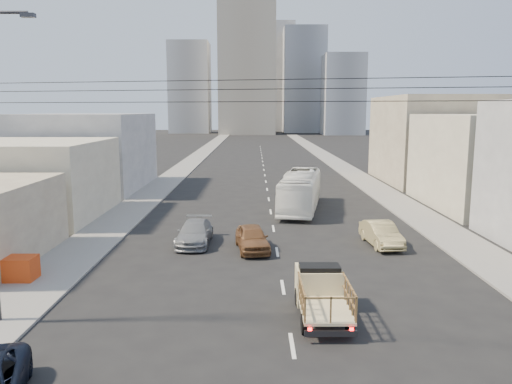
{
  "coord_description": "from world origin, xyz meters",
  "views": [
    {
      "loc": [
        -1.35,
        -14.73,
        8.3
      ],
      "look_at": [
        -1.26,
        14.77,
        3.5
      ],
      "focal_mm": 35.0,
      "sensor_mm": 36.0,
      "label": 1
    }
  ],
  "objects_px": {
    "sedan_tan": "(381,234)",
    "sedan_brown": "(252,238)",
    "city_bus": "(300,191)",
    "flatbed_pickup": "(322,291)",
    "sedan_grey": "(195,233)",
    "crate_stack": "(17,268)"
  },
  "relations": [
    {
      "from": "flatbed_pickup",
      "to": "sedan_tan",
      "type": "height_order",
      "value": "flatbed_pickup"
    },
    {
      "from": "sedan_tan",
      "to": "crate_stack",
      "type": "distance_m",
      "value": 20.66
    },
    {
      "from": "sedan_tan",
      "to": "crate_stack",
      "type": "bearing_deg",
      "value": -166.37
    },
    {
      "from": "flatbed_pickup",
      "to": "city_bus",
      "type": "xyz_separation_m",
      "value": [
        1.16,
        22.45,
        0.52
      ]
    },
    {
      "from": "flatbed_pickup",
      "to": "sedan_grey",
      "type": "xyz_separation_m",
      "value": [
        -6.51,
        11.28,
        -0.37
      ]
    },
    {
      "from": "sedan_tan",
      "to": "crate_stack",
      "type": "height_order",
      "value": "sedan_tan"
    },
    {
      "from": "flatbed_pickup",
      "to": "crate_stack",
      "type": "bearing_deg",
      "value": 163.6
    },
    {
      "from": "sedan_grey",
      "to": "city_bus",
      "type": "bearing_deg",
      "value": 56.58
    },
    {
      "from": "city_bus",
      "to": "flatbed_pickup",
      "type": "bearing_deg",
      "value": -82.69
    },
    {
      "from": "city_bus",
      "to": "sedan_tan",
      "type": "height_order",
      "value": "city_bus"
    },
    {
      "from": "sedan_grey",
      "to": "crate_stack",
      "type": "bearing_deg",
      "value": -137.1
    },
    {
      "from": "sedan_brown",
      "to": "sedan_tan",
      "type": "xyz_separation_m",
      "value": [
        8.05,
        1.04,
        -0.02
      ]
    },
    {
      "from": "crate_stack",
      "to": "flatbed_pickup",
      "type": "bearing_deg",
      "value": -16.4
    },
    {
      "from": "sedan_grey",
      "to": "crate_stack",
      "type": "relative_size",
      "value": 2.75
    },
    {
      "from": "sedan_tan",
      "to": "sedan_brown",
      "type": "bearing_deg",
      "value": -177.81
    },
    {
      "from": "flatbed_pickup",
      "to": "sedan_brown",
      "type": "bearing_deg",
      "value": 106.3
    },
    {
      "from": "flatbed_pickup",
      "to": "crate_stack",
      "type": "relative_size",
      "value": 2.45
    },
    {
      "from": "sedan_brown",
      "to": "sedan_grey",
      "type": "distance_m",
      "value": 3.9
    },
    {
      "from": "sedan_grey",
      "to": "sedan_tan",
      "type": "bearing_deg",
      "value": -0.82
    },
    {
      "from": "crate_stack",
      "to": "sedan_brown",
      "type": "bearing_deg",
      "value": 26.05
    },
    {
      "from": "flatbed_pickup",
      "to": "sedan_brown",
      "type": "height_order",
      "value": "flatbed_pickup"
    },
    {
      "from": "sedan_brown",
      "to": "sedan_tan",
      "type": "bearing_deg",
      "value": -0.48
    }
  ]
}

